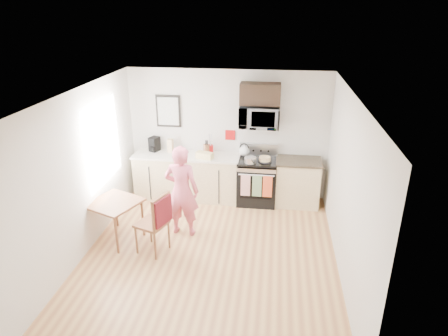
# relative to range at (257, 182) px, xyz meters

# --- Properties ---
(floor) EXTENTS (4.60, 4.60, 0.00)m
(floor) POSITION_rel_range_xyz_m (-0.63, -1.98, -0.44)
(floor) COLOR #A1663E
(floor) RESTS_ON ground
(back_wall) EXTENTS (4.00, 0.04, 2.60)m
(back_wall) POSITION_rel_range_xyz_m (-0.63, 0.32, 0.86)
(back_wall) COLOR silver
(back_wall) RESTS_ON floor
(front_wall) EXTENTS (4.00, 0.04, 2.60)m
(front_wall) POSITION_rel_range_xyz_m (-0.63, -4.28, 0.86)
(front_wall) COLOR silver
(front_wall) RESTS_ON floor
(left_wall) EXTENTS (0.04, 4.60, 2.60)m
(left_wall) POSITION_rel_range_xyz_m (-2.63, -1.98, 0.86)
(left_wall) COLOR silver
(left_wall) RESTS_ON floor
(right_wall) EXTENTS (0.04, 4.60, 2.60)m
(right_wall) POSITION_rel_range_xyz_m (1.37, -1.98, 0.86)
(right_wall) COLOR silver
(right_wall) RESTS_ON floor
(ceiling) EXTENTS (4.00, 4.60, 0.04)m
(ceiling) POSITION_rel_range_xyz_m (-0.63, -1.98, 2.16)
(ceiling) COLOR silver
(ceiling) RESTS_ON back_wall
(window) EXTENTS (0.06, 1.40, 1.50)m
(window) POSITION_rel_range_xyz_m (-2.59, -1.18, 1.11)
(window) COLOR white
(window) RESTS_ON left_wall
(cabinet_left) EXTENTS (2.10, 0.60, 0.90)m
(cabinet_left) POSITION_rel_range_xyz_m (-1.43, 0.02, 0.01)
(cabinet_left) COLOR tan
(cabinet_left) RESTS_ON floor
(countertop_left) EXTENTS (2.14, 0.64, 0.04)m
(countertop_left) POSITION_rel_range_xyz_m (-1.43, 0.02, 0.48)
(countertop_left) COLOR silver
(countertop_left) RESTS_ON cabinet_left
(cabinet_right) EXTENTS (0.84, 0.60, 0.90)m
(cabinet_right) POSITION_rel_range_xyz_m (0.80, 0.02, 0.01)
(cabinet_right) COLOR tan
(cabinet_right) RESTS_ON floor
(countertop_right) EXTENTS (0.88, 0.64, 0.04)m
(countertop_right) POSITION_rel_range_xyz_m (0.80, 0.02, 0.48)
(countertop_right) COLOR black
(countertop_right) RESTS_ON cabinet_right
(range) EXTENTS (0.76, 0.70, 1.16)m
(range) POSITION_rel_range_xyz_m (0.00, 0.00, 0.00)
(range) COLOR black
(range) RESTS_ON floor
(microwave) EXTENTS (0.76, 0.51, 0.42)m
(microwave) POSITION_rel_range_xyz_m (-0.00, 0.10, 1.32)
(microwave) COLOR silver
(microwave) RESTS_ON back_wall
(upper_cabinet) EXTENTS (0.76, 0.35, 0.40)m
(upper_cabinet) POSITION_rel_range_xyz_m (-0.00, 0.15, 1.74)
(upper_cabinet) COLOR black
(upper_cabinet) RESTS_ON back_wall
(wall_art) EXTENTS (0.50, 0.04, 0.65)m
(wall_art) POSITION_rel_range_xyz_m (-1.83, 0.30, 1.31)
(wall_art) COLOR black
(wall_art) RESTS_ON back_wall
(wall_trivet) EXTENTS (0.20, 0.02, 0.20)m
(wall_trivet) POSITION_rel_range_xyz_m (-0.58, 0.31, 0.86)
(wall_trivet) COLOR #AC0E10
(wall_trivet) RESTS_ON back_wall
(person) EXTENTS (0.62, 0.43, 1.62)m
(person) POSITION_rel_range_xyz_m (-1.21, -1.36, 0.38)
(person) COLOR #E13E5E
(person) RESTS_ON floor
(dining_table) EXTENTS (0.86, 0.86, 0.71)m
(dining_table) POSITION_rel_range_xyz_m (-2.28, -1.70, 0.19)
(dining_table) COLOR brown
(dining_table) RESTS_ON floor
(chair) EXTENTS (0.60, 0.57, 1.04)m
(chair) POSITION_rel_range_xyz_m (-1.43, -2.02, 0.23)
(chair) COLOR brown
(chair) RESTS_ON floor
(knife_block) EXTENTS (0.14, 0.15, 0.20)m
(knife_block) POSITION_rel_range_xyz_m (-1.04, 0.13, 0.60)
(knife_block) COLOR brown
(knife_block) RESTS_ON countertop_left
(utensil_crock) EXTENTS (0.13, 0.13, 0.40)m
(utensil_crock) POSITION_rel_range_xyz_m (-0.97, 0.18, 0.67)
(utensil_crock) COLOR #AC0E10
(utensil_crock) RESTS_ON countertop_left
(fruit_bowl) EXTENTS (0.24, 0.24, 0.09)m
(fruit_bowl) POSITION_rel_range_xyz_m (-1.64, 0.06, 0.54)
(fruit_bowl) COLOR white
(fruit_bowl) RESTS_ON countertop_left
(milk_carton) EXTENTS (0.12, 0.12, 0.27)m
(milk_carton) POSITION_rel_range_xyz_m (-1.78, 0.15, 0.64)
(milk_carton) COLOR tan
(milk_carton) RESTS_ON countertop_left
(coffee_maker) EXTENTS (0.23, 0.27, 0.29)m
(coffee_maker) POSITION_rel_range_xyz_m (-2.12, 0.16, 0.64)
(coffee_maker) COLOR black
(coffee_maker) RESTS_ON countertop_left
(bread_bag) EXTENTS (0.36, 0.25, 0.12)m
(bread_bag) POSITION_rel_range_xyz_m (-1.03, -0.12, 0.56)
(bread_bag) COLOR tan
(bread_bag) RESTS_ON countertop_left
(cake) EXTENTS (0.27, 0.27, 0.09)m
(cake) POSITION_rel_range_xyz_m (0.14, -0.09, 0.53)
(cake) COLOR black
(cake) RESTS_ON range
(kettle) EXTENTS (0.21, 0.21, 0.26)m
(kettle) POSITION_rel_range_xyz_m (-0.28, 0.15, 0.60)
(kettle) COLOR white
(kettle) RESTS_ON range
(pot) EXTENTS (0.22, 0.37, 0.11)m
(pot) POSITION_rel_range_xyz_m (-0.13, -0.20, 0.55)
(pot) COLOR silver
(pot) RESTS_ON range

